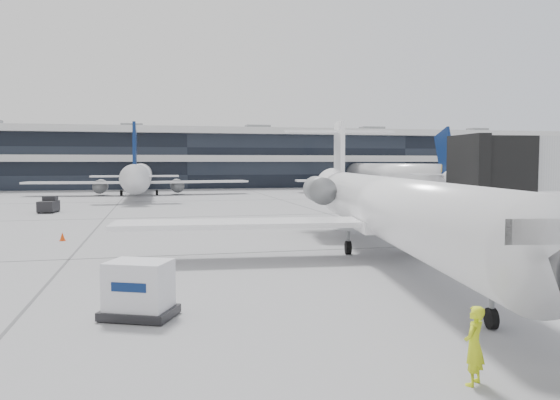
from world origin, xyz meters
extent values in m
plane|color=gray|center=(0.00, 0.00, 0.00)|extent=(220.00, 220.00, 0.00)
cube|color=black|center=(0.00, 82.00, 5.00)|extent=(170.00, 22.00, 10.00)
cylinder|color=white|center=(5.43, -4.22, 2.60)|extent=(7.29, 27.26, 3.05)
cone|color=white|center=(7.85, 10.96, 2.94)|extent=(3.43, 4.03, 2.90)
cube|color=white|center=(-1.64, -1.94, 1.81)|extent=(12.64, 4.02, 0.25)
cube|color=white|center=(12.86, -4.26, 1.81)|extent=(12.77, 5.67, 0.25)
cylinder|color=slate|center=(4.66, 5.29, 3.05)|extent=(2.28, 4.06, 1.70)
cylinder|color=slate|center=(9.12, 4.58, 3.05)|extent=(2.28, 4.06, 1.70)
cube|color=white|center=(7.75, 10.29, 5.31)|extent=(0.78, 2.95, 5.09)
cube|color=white|center=(7.82, 10.74, 7.12)|extent=(8.32, 3.07, 0.18)
cylinder|color=black|center=(3.74, -14.82, 0.32)|extent=(0.30, 0.66, 0.63)
cylinder|color=black|center=(4.11, -1.72, 0.36)|extent=(0.38, 0.76, 0.72)
cylinder|color=black|center=(7.46, -2.25, 0.36)|extent=(0.38, 0.76, 0.72)
cube|color=black|center=(12.24, -2.35, 4.66)|extent=(3.21, 3.81, 3.11)
cylinder|color=slate|center=(14.11, -2.53, 1.55)|extent=(0.49, 0.49, 3.11)
cube|color=black|center=(14.11, -2.53, 0.39)|extent=(2.14, 1.74, 0.78)
imported|color=#D8EF19|center=(0.98, -18.25, 0.88)|extent=(0.76, 0.72, 1.75)
cube|color=black|center=(-6.28, -11.31, 0.17)|extent=(2.60, 2.31, 0.26)
cube|color=white|center=(-6.28, -11.31, 1.04)|extent=(2.27, 2.03, 1.49)
cone|color=#E3410B|center=(-11.37, 6.97, 0.27)|extent=(0.34, 0.34, 0.53)
cube|color=#E3410B|center=(-11.37, 6.97, 0.01)|extent=(0.37, 0.37, 0.03)
cube|color=black|center=(-15.77, 27.28, 0.62)|extent=(1.77, 2.63, 1.01)
cube|color=black|center=(-15.70, 27.84, 1.29)|extent=(1.35, 1.16, 0.56)
cylinder|color=black|center=(-16.26, 28.25, 0.25)|extent=(0.27, 0.51, 0.49)
cylinder|color=black|center=(-15.04, 28.09, 0.25)|extent=(0.27, 0.51, 0.49)
cylinder|color=black|center=(-16.50, 26.48, 0.25)|extent=(0.27, 0.51, 0.49)
cylinder|color=black|center=(-15.28, 26.32, 0.25)|extent=(0.27, 0.51, 0.49)
camera|label=1|loc=(-5.74, -28.62, 4.86)|focal=35.00mm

